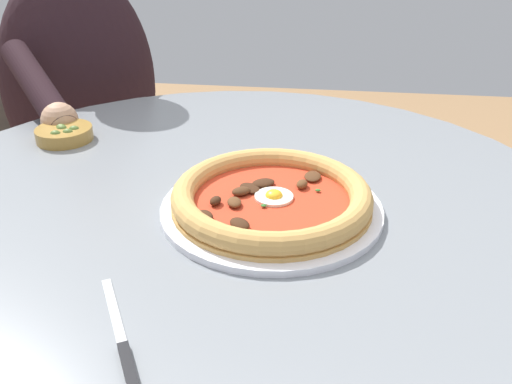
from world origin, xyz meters
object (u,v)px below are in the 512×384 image
Objects in this scene: steak_knife at (126,357)px; cafe_chair_diner at (79,148)px; diner_person at (93,160)px; dining_table at (233,272)px; pizza_on_plate at (271,199)px; olive_pan at (64,133)px.

cafe_chair_diner is at bearing 117.75° from steak_knife.
diner_person reaches higher than cafe_chair_diner.
diner_person is at bearing 116.05° from steak_knife.
pizza_on_plate reaches higher than dining_table.
cafe_chair_diner is (-0.52, 0.98, -0.23)m from steak_knife.
cafe_chair_diner is at bearing 114.80° from olive_pan.
steak_knife is at bearing -63.95° from diner_person.
steak_knife is at bearing -59.67° from olive_pan.
dining_table is 0.89× the size of diner_person.
steak_knife is at bearing -98.06° from dining_table.
pizza_on_plate is 0.46m from olive_pan.
steak_knife is at bearing -109.76° from pizza_on_plate.
olive_pan is at bearing 152.44° from pizza_on_plate.
diner_person reaches higher than pizza_on_plate.
olive_pan is 0.45m from diner_person.
olive_pan is at bearing 120.33° from steak_knife.
pizza_on_plate is 0.82m from diner_person.
steak_knife reaches higher than dining_table.
diner_person reaches higher than olive_pan.
pizza_on_plate is 2.67× the size of olive_pan.
olive_pan is 0.10× the size of diner_person.
cafe_chair_diner is at bearing 130.42° from dining_table.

